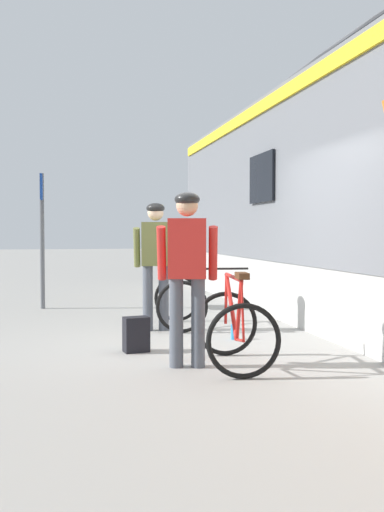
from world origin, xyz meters
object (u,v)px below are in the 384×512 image
bicycle_far_red (234,327)px  platform_sign_post (42,217)px  cyclist_near_in_olive (156,254)px  cyclist_far_in_red (187,263)px  backpack_on_platform (136,334)px  bicycle_near_silver (180,299)px  water_bottle_near_the_bikes (234,332)px

bicycle_far_red → platform_sign_post: (-2.03, 4.99, 1.22)m
cyclist_near_in_olive → cyclist_far_in_red: size_ratio=1.00×
platform_sign_post → cyclist_near_in_olive: bearing=-59.5°
backpack_on_platform → platform_sign_post: bearing=96.3°
cyclist_far_in_red → backpack_on_platform: bearing=115.9°
bicycle_near_silver → bicycle_far_red: same height
bicycle_near_silver → platform_sign_post: (-1.98, 2.49, 1.22)m
bicycle_far_red → bicycle_near_silver: bearing=91.1°
cyclist_far_in_red → platform_sign_post: (-1.56, 4.91, 0.57)m
cyclist_far_in_red → bicycle_near_silver: cyclist_far_in_red is taller
bicycle_far_red → backpack_on_platform: bicycle_far_red is taller
cyclist_near_in_olive → cyclist_far_in_red: 2.20m
cyclist_near_in_olive → bicycle_near_silver: 0.79m
water_bottle_near_the_bikes → platform_sign_post: bearing=124.4°
cyclist_far_in_red → bicycle_near_silver: 2.54m
bicycle_near_silver → backpack_on_platform: 1.79m
backpack_on_platform → water_bottle_near_the_bikes: size_ratio=2.06×
cyclist_near_in_olive → bicycle_near_silver: cyclist_near_in_olive is taller
cyclist_near_in_olive → backpack_on_platform: 1.67m
cyclist_far_in_red → water_bottle_near_the_bikes: (0.89, 1.32, -0.96)m
cyclist_far_in_red → backpack_on_platform: 1.27m
bicycle_near_silver → cyclist_near_in_olive: bearing=-150.1°
cyclist_near_in_olive → bicycle_near_silver: (0.38, 0.22, -0.65)m
bicycle_near_silver → backpack_on_platform: bearing=-117.7°
backpack_on_platform → water_bottle_near_the_bikes: backpack_on_platform is taller
bicycle_near_silver → platform_sign_post: 3.41m
backpack_on_platform → bicycle_near_silver: bearing=52.8°
bicycle_near_silver → platform_sign_post: platform_sign_post is taller
cyclist_near_in_olive → bicycle_far_red: cyclist_near_in_olive is taller
backpack_on_platform → water_bottle_near_the_bikes: 1.39m
cyclist_near_in_olive → backpack_on_platform: size_ratio=4.40×
water_bottle_near_the_bikes → cyclist_near_in_olive: bearing=134.2°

